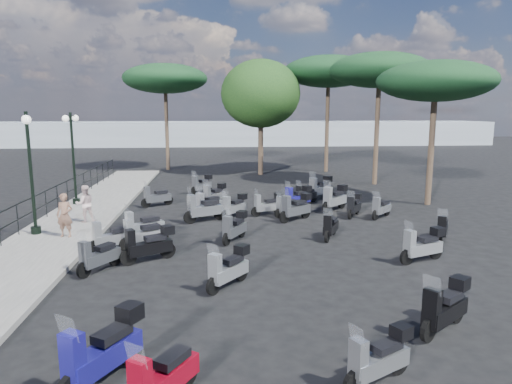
{
  "coord_description": "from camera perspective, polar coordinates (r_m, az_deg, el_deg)",
  "views": [
    {
      "loc": [
        -0.77,
        -15.53,
        4.49
      ],
      "look_at": [
        0.8,
        2.71,
        1.2
      ],
      "focal_mm": 32.0,
      "sensor_mm": 36.0,
      "label": 1
    }
  ],
  "objects": [
    {
      "name": "scooter_0",
      "position": [
        7.61,
        -11.63,
        -22.02
      ],
      "size": [
        1.01,
        1.45,
        1.32
      ],
      "rotation": [
        0.0,
        0.0,
        2.57
      ],
      "color": "black",
      "rests_on": "ground"
    },
    {
      "name": "scooter_19",
      "position": [
        14.59,
        20.11,
        -6.34
      ],
      "size": [
        1.58,
        0.84,
        1.32
      ],
      "rotation": [
        0.0,
        0.0,
        1.95
      ],
      "color": "black",
      "rests_on": "ground"
    },
    {
      "name": "scooter_29",
      "position": [
        23.58,
        8.01,
        0.48
      ],
      "size": [
        1.5,
        1.35,
        1.47
      ],
      "rotation": [
        0.0,
        0.0,
        2.29
      ],
      "color": "black",
      "rests_on": "ground"
    },
    {
      "name": "pine_0",
      "position": [
        34.07,
        9.06,
        14.61
      ],
      "size": [
        6.48,
        6.48,
        8.35
      ],
      "color": "#38281E",
      "rests_on": "ground"
    },
    {
      "name": "scooter_20",
      "position": [
        16.36,
        9.29,
        -4.36
      ],
      "size": [
        0.83,
        1.4,
        1.21
      ],
      "rotation": [
        0.0,
        0.0,
        2.67
      ],
      "color": "black",
      "rests_on": "ground"
    },
    {
      "name": "scooter_26",
      "position": [
        17.28,
        22.26,
        -4.21
      ],
      "size": [
        0.89,
        1.36,
        1.22
      ],
      "rotation": [
        0.0,
        0.0,
        2.61
      ],
      "color": "black",
      "rests_on": "ground"
    },
    {
      "name": "scooter_3",
      "position": [
        18.65,
        -6.52,
        -2.17
      ],
      "size": [
        1.72,
        1.04,
        1.5
      ],
      "rotation": [
        0.0,
        0.0,
        2.05
      ],
      "color": "black",
      "rests_on": "ground"
    },
    {
      "name": "sidewalk",
      "position": [
        19.89,
        -21.57,
        -3.37
      ],
      "size": [
        3.0,
        30.0,
        0.15
      ],
      "primitive_type": "cube",
      "color": "slate",
      "rests_on": "ground"
    },
    {
      "name": "scooter_9",
      "position": [
        19.76,
        -5.98,
        -1.62
      ],
      "size": [
        1.26,
        1.28,
        1.34
      ],
      "rotation": [
        0.0,
        0.0,
        2.37
      ],
      "color": "black",
      "rests_on": "ground"
    },
    {
      "name": "scooter_14",
      "position": [
        15.84,
        -2.7,
        -4.49
      ],
      "size": [
        0.95,
        1.45,
        1.27
      ],
      "rotation": [
        0.0,
        0.0,
        2.63
      ],
      "color": "black",
      "rests_on": "ground"
    },
    {
      "name": "lamp_post_2",
      "position": [
        22.76,
        -21.91,
        4.62
      ],
      "size": [
        0.45,
        1.24,
        4.24
      ],
      "rotation": [
        0.0,
        0.0,
        -0.16
      ],
      "color": "black",
      "rests_on": "sidewalk"
    },
    {
      "name": "scooter_8",
      "position": [
        14.09,
        -13.25,
        -6.48
      ],
      "size": [
        1.57,
        1.01,
        1.37
      ],
      "rotation": [
        0.0,
        0.0,
        2.07
      ],
      "color": "black",
      "rests_on": "ground"
    },
    {
      "name": "lamp_post_1",
      "position": [
        17.71,
        -26.38,
        3.01
      ],
      "size": [
        0.67,
        1.2,
        4.3
      ],
      "rotation": [
        0.0,
        0.0,
        0.39
      ],
      "color": "black",
      "rests_on": "sidewalk"
    },
    {
      "name": "scooter_23",
      "position": [
        22.26,
        6.2,
        -0.42
      ],
      "size": [
        1.27,
        0.97,
        1.2
      ],
      "rotation": [
        0.0,
        0.0,
        2.2
      ],
      "color": "black",
      "rests_on": "ground"
    },
    {
      "name": "scooter_12",
      "position": [
        8.26,
        15.09,
        -19.49
      ],
      "size": [
        1.37,
        0.87,
        1.19
      ],
      "rotation": [
        0.0,
        0.0,
        2.07
      ],
      "color": "black",
      "rests_on": "ground"
    },
    {
      "name": "pine_1",
      "position": [
        28.76,
        15.19,
        14.44
      ],
      "size": [
        5.93,
        5.93,
        7.86
      ],
      "color": "#38281E",
      "rests_on": "ground"
    },
    {
      "name": "broadleaf_tree",
      "position": [
        32.02,
        0.6,
        12.16
      ],
      "size": [
        5.48,
        5.48,
        7.93
      ],
      "color": "#38281E",
      "rests_on": "ground"
    },
    {
      "name": "woman",
      "position": [
        17.09,
        -22.79,
        -2.69
      ],
      "size": [
        0.6,
        0.43,
        1.53
      ],
      "primitive_type": "imported",
      "rotation": [
        0.0,
        0.0,
        -0.11
      ],
      "color": "brown",
      "rests_on": "sidewalk"
    },
    {
      "name": "scooter_27",
      "position": [
        19.9,
        15.36,
        -1.98
      ],
      "size": [
        1.16,
        1.13,
        1.21
      ],
      "rotation": [
        0.0,
        0.0,
        2.34
      ],
      "color": "black",
      "rests_on": "ground"
    },
    {
      "name": "scooter_6",
      "position": [
        8.37,
        -18.57,
        -18.39
      ],
      "size": [
        1.15,
        1.67,
        1.49
      ],
      "rotation": [
        0.0,
        0.0,
        2.59
      ],
      "color": "black",
      "rests_on": "ground"
    },
    {
      "name": "scooter_13",
      "position": [
        10.34,
        22.52,
        -13.26
      ],
      "size": [
        1.46,
        1.16,
        1.36
      ],
      "rotation": [
        0.0,
        0.0,
        2.21
      ],
      "color": "black",
      "rests_on": "ground"
    },
    {
      "name": "railing",
      "position": [
        19.96,
        -25.46,
        -1.19
      ],
      "size": [
        0.04,
        26.04,
        1.1
      ],
      "color": "black",
      "rests_on": "sidewalk"
    },
    {
      "name": "scooter_21",
      "position": [
        19.55,
        3.87,
        -1.88
      ],
      "size": [
        1.22,
        0.99,
        1.18
      ],
      "rotation": [
        0.0,
        0.0,
        2.24
      ],
      "color": "black",
      "rests_on": "ground"
    },
    {
      "name": "distant_hills",
      "position": [
        60.61,
        -4.22,
        7.33
      ],
      "size": [
        70.0,
        8.0,
        3.0
      ],
      "primitive_type": "cube",
      "color": "gray",
      "rests_on": "ground"
    },
    {
      "name": "scooter_2",
      "position": [
        15.36,
        -17.48,
        -5.49
      ],
      "size": [
        1.51,
        0.97,
        1.34
      ],
      "rotation": [
        0.0,
        0.0,
        2.09
      ],
      "color": "black",
      "rests_on": "ground"
    },
    {
      "name": "scooter_32",
      "position": [
        15.41,
        -13.92,
        -5.26
      ],
      "size": [
        1.51,
        0.97,
        1.34
      ],
      "rotation": [
        0.0,
        0.0,
        2.09
      ],
      "color": "black",
      "rests_on": "ground"
    },
    {
      "name": "scooter_22",
      "position": [
        19.92,
        12.16,
        -1.74
      ],
      "size": [
        0.95,
        1.34,
        1.2
      ],
      "rotation": [
        0.0,
        0.0,
        2.57
      ],
      "color": "black",
      "rests_on": "ground"
    },
    {
      "name": "scooter_7",
      "position": [
        11.84,
        -3.48,
        -9.57
      ],
      "size": [
        1.17,
        1.36,
        1.3
      ],
      "rotation": [
        0.0,
        0.0,
        2.45
      ],
      "color": "black",
      "rests_on": "ground"
    },
    {
      "name": "scooter_28",
      "position": [
        20.9,
        9.81,
        -0.82
      ],
      "size": [
        1.45,
        1.41,
        1.47
      ],
      "rotation": [
        0.0,
        0.0,
        2.34
      ],
      "color": "black",
      "rests_on": "ground"
    },
    {
      "name": "pedestrian_far",
      "position": [
        19.09,
        -20.58,
        -1.37
      ],
      "size": [
        0.87,
        0.8,
        1.46
      ],
      "primitive_type": "imported",
      "rotation": [
        0.0,
        0.0,
        3.56
      ],
      "color": "beige",
      "rests_on": "sidewalk"
    },
    {
      "name": "scooter_16",
      "position": [
        19.69,
        1.48,
        -1.63
      ],
      "size": [
        1.45,
        0.76,
        1.21
      ],
      "rotation": [
        0.0,
        0.0,
        1.94
      ],
      "color": "black",
      "rests_on": "ground"
    },
    {
      "name": "pine_2",
      "position": [
        35.45,
        -11.3,
        13.7
      ],
      "size": [
        6.26,
        6.26,
        7.9
      ],
      "color": "#38281E",
      "rests_on": "ground"
    },
    {
      "name": "scooter_1",
      "position": [
        13.63,
        -19.09,
        -7.67
      ],
      "size": [
        0.97,
        1.4,
        1.28
      ],
      "rotation": [
        0.0,
        0.0,
        2.57
      ],
      "color": "black",
      "rests_on": "ground"
    },
    {
      "name": "scooter_4",
      "position": [
        22.02,
        -12.35,
        -0.64
      ],
      "size": [
        1.42,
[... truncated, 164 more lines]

